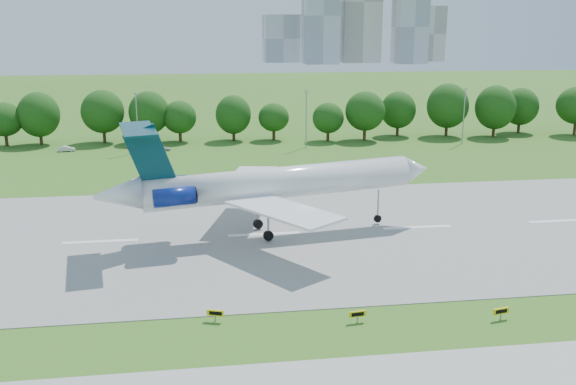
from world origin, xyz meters
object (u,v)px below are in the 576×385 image
at_px(airliner, 263,183).
at_px(service_vehicle_a, 67,149).
at_px(taxi_sign_left, 215,313).
at_px(service_vehicle_b, 162,148).

height_order(airliner, service_vehicle_a, airliner).
bearing_deg(taxi_sign_left, airliner, 92.52).
height_order(service_vehicle_a, service_vehicle_b, service_vehicle_a).
bearing_deg(airliner, service_vehicle_b, 95.40).
relative_size(taxi_sign_left, service_vehicle_a, 0.45).
distance_m(taxi_sign_left, service_vehicle_a, 88.19).
xyz_separation_m(taxi_sign_left, service_vehicle_a, (-28.13, 83.58, -0.25)).
height_order(taxi_sign_left, service_vehicle_b, service_vehicle_b).
distance_m(airliner, taxi_sign_left, 24.89).
relative_size(airliner, service_vehicle_b, 13.11).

